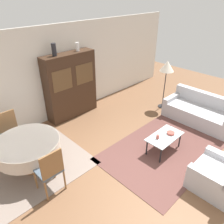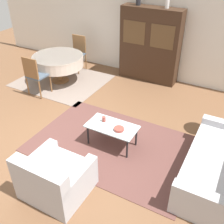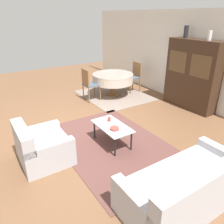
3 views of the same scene
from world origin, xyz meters
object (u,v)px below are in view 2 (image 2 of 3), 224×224
object	(u,v)px
display_cabinet	(150,45)
dining_chair_far	(77,51)
cup	(104,119)
armchair	(55,179)
dining_chair_near	(35,74)
vase_short	(167,3)
dining_table	(58,61)
couch	(220,167)
bowl	(119,129)
coffee_table	(112,128)

from	to	relation	value
display_cabinet	dining_chair_far	xyz separation A→B (m)	(-2.08, -0.43, -0.38)
display_cabinet	cup	world-z (taller)	display_cabinet
armchair	dining_chair_near	xyz separation A→B (m)	(-2.39, 2.23, 0.29)
display_cabinet	vase_short	distance (m)	1.15
dining_chair_near	cup	xyz separation A→B (m)	(2.39, -0.74, -0.10)
dining_chair_near	vase_short	bearing A→B (deg)	42.55
dining_table	cup	size ratio (longest dim) A/B	13.60
armchair	cup	bearing A→B (deg)	90.14
couch	cup	bearing A→B (deg)	89.60
display_cabinet	bowl	size ratio (longest dim) A/B	10.53
armchair	coffee_table	xyz separation A→B (m)	(0.20, 1.42, 0.10)
dining_chair_far	couch	bearing A→B (deg)	150.59
cup	display_cabinet	bearing A→B (deg)	95.87
armchair	dining_chair_near	size ratio (longest dim) A/B	0.92
coffee_table	display_cabinet	world-z (taller)	display_cabinet
cup	dining_chair_near	bearing A→B (deg)	162.70
cup	vase_short	size ratio (longest dim) A/B	0.42
display_cabinet	dining_chair_far	world-z (taller)	display_cabinet
coffee_table	dining_table	size ratio (longest dim) A/B	0.70
display_cabinet	vase_short	bearing A→B (deg)	0.15
bowl	couch	bearing A→B (deg)	3.15
coffee_table	dining_table	bearing A→B (deg)	146.68
display_cabinet	dining_table	size ratio (longest dim) A/B	1.43
couch	dining_chair_far	size ratio (longest dim) A/B	1.94
display_cabinet	vase_short	size ratio (longest dim) A/B	8.17
vase_short	display_cabinet	bearing A→B (deg)	-179.85
coffee_table	cup	size ratio (longest dim) A/B	9.50
dining_chair_far	cup	world-z (taller)	dining_chair_far
armchair	bowl	xyz separation A→B (m)	(0.38, 1.37, 0.17)
dining_chair_near	cup	size ratio (longest dim) A/B	10.17
couch	coffee_table	size ratio (longest dim) A/B	2.08
vase_short	dining_table	bearing A→B (deg)	-151.28
couch	bowl	bearing A→B (deg)	93.15
couch	dining_table	xyz separation A→B (m)	(-4.54, 1.66, 0.31)
armchair	display_cabinet	distance (m)	4.52
dining_table	cup	xyz separation A→B (m)	(2.39, -1.64, -0.11)
dining_chair_near	dining_chair_far	xyz separation A→B (m)	(0.00, 1.80, 0.00)
vase_short	dining_chair_far	bearing A→B (deg)	-169.93
dining_chair_far	dining_table	bearing A→B (deg)	90.00
couch	dining_chair_near	bearing A→B (deg)	80.52
display_cabinet	dining_chair_near	world-z (taller)	display_cabinet
display_cabinet	dining_chair_far	size ratio (longest dim) A/B	1.92
bowl	vase_short	bearing A→B (deg)	96.14
armchair	dining_chair_far	world-z (taller)	dining_chair_far
couch	dining_chair_far	xyz separation A→B (m)	(-4.54, 2.56, 0.30)
display_cabinet	vase_short	xyz separation A→B (m)	(0.35, 0.00, 1.09)
display_cabinet	cup	xyz separation A→B (m)	(0.31, -2.98, -0.48)
coffee_table	dining_chair_near	size ratio (longest dim) A/B	0.93
couch	cup	distance (m)	2.16
coffee_table	vase_short	xyz separation A→B (m)	(-0.16, 3.04, 1.67)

